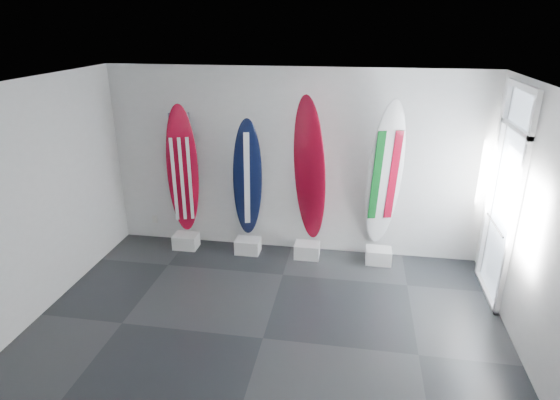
% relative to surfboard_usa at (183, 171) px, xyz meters
% --- Properties ---
extents(floor, '(6.00, 6.00, 0.00)m').
position_rel_surfboard_usa_xyz_m(floor, '(1.78, -2.28, -1.35)').
color(floor, black).
rests_on(floor, ground).
extents(ceiling, '(6.00, 6.00, 0.00)m').
position_rel_surfboard_usa_xyz_m(ceiling, '(1.78, -2.28, 1.65)').
color(ceiling, white).
rests_on(ceiling, wall_back).
extents(wall_back, '(6.00, 0.00, 6.00)m').
position_rel_surfboard_usa_xyz_m(wall_back, '(1.78, 0.22, 0.15)').
color(wall_back, silver).
rests_on(wall_back, ground).
extents(wall_front, '(6.00, 0.00, 6.00)m').
position_rel_surfboard_usa_xyz_m(wall_front, '(1.78, -4.78, 0.15)').
color(wall_front, silver).
rests_on(wall_front, ground).
extents(wall_left, '(0.00, 5.00, 5.00)m').
position_rel_surfboard_usa_xyz_m(wall_left, '(-1.22, -2.28, 0.15)').
color(wall_left, silver).
rests_on(wall_left, ground).
extents(wall_right, '(0.00, 5.00, 5.00)m').
position_rel_surfboard_usa_xyz_m(wall_right, '(4.78, -2.28, 0.15)').
color(wall_right, silver).
rests_on(wall_right, ground).
extents(display_block_usa, '(0.40, 0.30, 0.24)m').
position_rel_surfboard_usa_xyz_m(display_block_usa, '(0.00, -0.10, -1.23)').
color(display_block_usa, silver).
rests_on(display_block_usa, floor).
extents(surfboard_usa, '(0.57, 0.44, 2.22)m').
position_rel_surfboard_usa_xyz_m(surfboard_usa, '(0.00, 0.00, 0.00)').
color(surfboard_usa, maroon).
rests_on(surfboard_usa, display_block_usa).
extents(display_block_navy, '(0.40, 0.30, 0.24)m').
position_rel_surfboard_usa_xyz_m(display_block_navy, '(1.08, -0.10, -1.23)').
color(display_block_navy, silver).
rests_on(display_block_navy, floor).
extents(surfboard_navy, '(0.56, 0.50, 2.05)m').
position_rel_surfboard_usa_xyz_m(surfboard_navy, '(1.08, 0.00, -0.09)').
color(surfboard_navy, black).
rests_on(surfboard_navy, display_block_navy).
extents(display_block_swiss, '(0.40, 0.30, 0.24)m').
position_rel_surfboard_usa_xyz_m(display_block_swiss, '(2.08, -0.10, -1.23)').
color(display_block_swiss, silver).
rests_on(display_block_swiss, floor).
extents(surfboard_swiss, '(0.66, 0.57, 2.42)m').
position_rel_surfboard_usa_xyz_m(surfboard_swiss, '(2.08, 0.00, 0.10)').
color(surfboard_swiss, maroon).
rests_on(surfboard_swiss, display_block_swiss).
extents(display_block_italy, '(0.40, 0.30, 0.24)m').
position_rel_surfboard_usa_xyz_m(display_block_italy, '(3.23, -0.10, -1.23)').
color(display_block_italy, silver).
rests_on(display_block_italy, floor).
extents(surfboard_italy, '(0.64, 0.56, 2.39)m').
position_rel_surfboard_usa_xyz_m(surfboard_italy, '(3.23, 0.00, 0.08)').
color(surfboard_italy, silver).
rests_on(surfboard_italy, display_block_italy).
extents(wall_outlet, '(0.09, 0.02, 0.13)m').
position_rel_surfboard_usa_xyz_m(wall_outlet, '(-0.67, 0.20, -1.00)').
color(wall_outlet, silver).
rests_on(wall_outlet, wall_back).
extents(glass_door, '(0.12, 1.16, 2.85)m').
position_rel_surfboard_usa_xyz_m(glass_door, '(4.75, -0.73, 0.08)').
color(glass_door, white).
rests_on(glass_door, floor).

